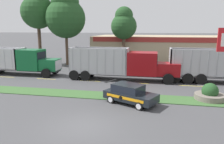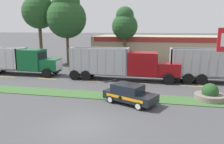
# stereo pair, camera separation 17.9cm
# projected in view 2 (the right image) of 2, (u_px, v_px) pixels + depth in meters

# --- Properties ---
(ground_plane) EXTENTS (600.00, 600.00, 0.00)m
(ground_plane) POSITION_uv_depth(u_px,v_px,m) (82.00, 126.00, 13.24)
(ground_plane) COLOR #474749
(grass_verge) EXTENTS (120.00, 2.19, 0.06)m
(grass_verge) POSITION_uv_depth(u_px,v_px,m) (105.00, 96.00, 19.16)
(grass_verge) COLOR #3D6633
(grass_verge) RESTS_ON ground_plane
(centre_line_2) EXTENTS (2.40, 0.14, 0.01)m
(centre_line_2) POSITION_uv_depth(u_px,v_px,m) (6.00, 77.00, 26.81)
(centre_line_2) COLOR yellow
(centre_line_2) RESTS_ON ground_plane
(centre_line_3) EXTENTS (2.40, 0.14, 0.01)m
(centre_line_3) POSITION_uv_depth(u_px,v_px,m) (47.00, 79.00, 25.73)
(centre_line_3) COLOR yellow
(centre_line_3) RESTS_ON ground_plane
(centre_line_4) EXTENTS (2.40, 0.14, 0.01)m
(centre_line_4) POSITION_uv_depth(u_px,v_px,m) (91.00, 81.00, 24.65)
(centre_line_4) COLOR yellow
(centre_line_4) RESTS_ON ground_plane
(centre_line_5) EXTENTS (2.40, 0.14, 0.01)m
(centre_line_5) POSITION_uv_depth(u_px,v_px,m) (138.00, 83.00, 23.56)
(centre_line_5) COLOR yellow
(centre_line_5) RESTS_ON ground_plane
(centre_line_6) EXTENTS (2.40, 0.14, 0.01)m
(centre_line_6) POSITION_uv_depth(u_px,v_px,m) (191.00, 86.00, 22.48)
(centre_line_6) COLOR yellow
(centre_line_6) RESTS_ON ground_plane
(dump_truck_lead) EXTENTS (12.36, 2.65, 3.67)m
(dump_truck_lead) POSITION_uv_depth(u_px,v_px,m) (133.00, 65.00, 24.59)
(dump_truck_lead) COLOR black
(dump_truck_lead) RESTS_ON ground_plane
(dump_truck_mid) EXTENTS (12.08, 2.70, 3.54)m
(dump_truck_mid) POSITION_uv_depth(u_px,v_px,m) (23.00, 62.00, 27.87)
(dump_truck_mid) COLOR black
(dump_truck_mid) RESTS_ON ground_plane
(rally_car) EXTENTS (4.51, 3.43, 1.56)m
(rally_car) POSITION_uv_depth(u_px,v_px,m) (129.00, 94.00, 17.14)
(rally_car) COLOR black
(rally_car) RESTS_ON ground_plane
(stone_planter) EXTENTS (2.41, 2.41, 1.42)m
(stone_planter) POSITION_uv_depth(u_px,v_px,m) (210.00, 95.00, 17.95)
(stone_planter) COLOR slate
(stone_planter) RESTS_ON ground_plane
(store_building_backdrop) EXTENTS (24.14, 12.10, 4.47)m
(store_building_backdrop) POSITION_uv_depth(u_px,v_px,m) (161.00, 48.00, 41.82)
(store_building_backdrop) COLOR tan
(store_building_backdrop) RESTS_ON ground_plane
(tree_behind_left) EXTENTS (5.38, 5.38, 12.49)m
(tree_behind_left) POSITION_uv_depth(u_px,v_px,m) (39.00, 9.00, 35.30)
(tree_behind_left) COLOR brown
(tree_behind_left) RESTS_ON ground_plane
(tree_behind_centre) EXTENTS (6.18, 6.18, 12.02)m
(tree_behind_centre) POSITION_uv_depth(u_px,v_px,m) (66.00, 14.00, 34.16)
(tree_behind_centre) COLOR brown
(tree_behind_centre) RESTS_ON ground_plane
(tree_behind_right) EXTENTS (4.24, 4.24, 9.36)m
(tree_behind_right) POSITION_uv_depth(u_px,v_px,m) (125.00, 24.00, 35.73)
(tree_behind_right) COLOR brown
(tree_behind_right) RESTS_ON ground_plane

